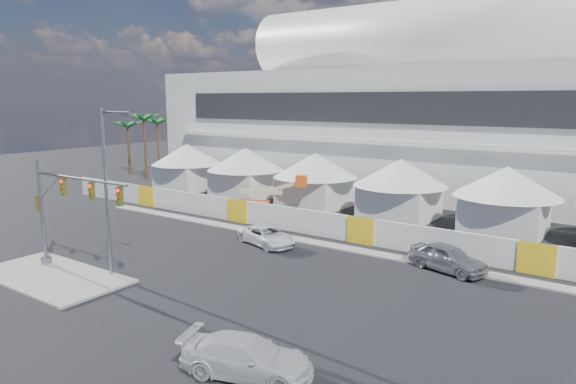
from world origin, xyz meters
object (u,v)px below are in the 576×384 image
Objects in this scene: boom_lift at (255,204)px; pickup_curb at (267,236)px; sedan_silver at (447,258)px; pickup_near at (247,357)px; traffic_mast at (59,210)px; streetlight_median at (108,182)px.

pickup_curb is at bearing -68.46° from boom_lift.
sedan_silver is at bearing -64.92° from pickup_curb.
boom_lift is at bearing 20.49° from pickup_near.
traffic_mast is at bearing 167.27° from pickup_curb.
traffic_mast is 19.83m from boom_lift.
pickup_near is at bearing -128.24° from pickup_curb.
pickup_near is at bearing -16.40° from streetlight_median.
boom_lift is (-7.16, 7.56, 0.33)m from pickup_curb.
boom_lift is (-20.03, 5.72, 0.16)m from sedan_silver.
streetlight_median is at bearing 56.13° from pickup_near.
traffic_mast reaches higher than boom_lift.
pickup_curb is at bearing 60.34° from traffic_mast.
boom_lift is (-3.84, 18.50, -4.88)m from streetlight_median.
pickup_curb is 18.26m from pickup_near.
sedan_silver reaches higher than pickup_near.
sedan_silver is 24.33m from traffic_mast.
pickup_near is 0.68× the size of boom_lift.
boom_lift is (-0.30, 19.61, -2.94)m from traffic_mast.
streetlight_median reaches higher than boom_lift.
sedan_silver is 17.00m from pickup_near.
traffic_mast is (-17.29, 2.94, 3.20)m from pickup_near.
pickup_near is 0.53× the size of streetlight_median.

